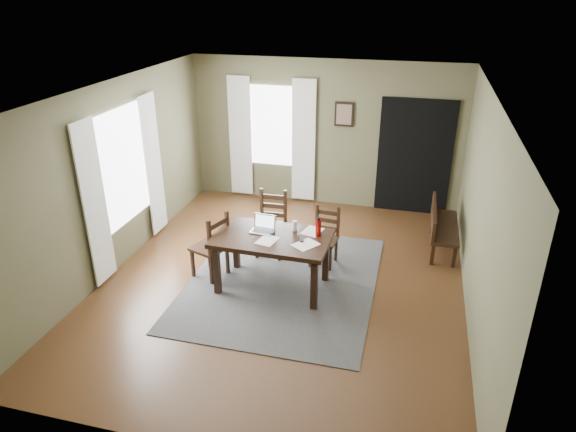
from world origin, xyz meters
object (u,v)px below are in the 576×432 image
(dining_table, at_px, (272,243))
(chair_end, at_px, (212,247))
(chair_back_left, at_px, (271,224))
(chair_back_right, at_px, (325,237))
(bench, at_px, (440,224))
(laptop, at_px, (263,227))
(water_bottle, at_px, (318,227))

(dining_table, height_order, chair_end, chair_end)
(chair_back_left, relative_size, chair_back_right, 1.14)
(dining_table, relative_size, chair_back_right, 1.79)
(bench, relative_size, laptop, 3.90)
(laptop, bearing_deg, chair_back_right, 47.72)
(laptop, bearing_deg, chair_end, -167.95)
(chair_back_left, bearing_deg, chair_end, -126.83)
(dining_table, bearing_deg, chair_end, 178.29)
(chair_end, relative_size, bench, 0.77)
(bench, bearing_deg, dining_table, 127.74)
(dining_table, distance_m, chair_end, 0.93)
(dining_table, xyz_separation_m, laptop, (-0.17, 0.15, 0.15))
(chair_back_right, height_order, bench, chair_back_right)
(chair_back_left, distance_m, water_bottle, 1.24)
(dining_table, relative_size, chair_back_left, 1.57)
(chair_back_right, xyz_separation_m, laptop, (-0.74, -0.69, 0.41))
(chair_end, height_order, water_bottle, water_bottle)
(bench, xyz_separation_m, water_bottle, (-1.66, -1.56, 0.48))
(chair_end, distance_m, bench, 3.59)
(chair_back_left, xyz_separation_m, water_bottle, (0.88, -0.77, 0.42))
(chair_back_right, relative_size, water_bottle, 3.31)
(chair_back_right, bearing_deg, laptop, -130.60)
(chair_back_right, bearing_deg, chair_back_left, 179.05)
(dining_table, xyz_separation_m, chair_back_right, (0.57, 0.84, -0.26))
(chair_end, distance_m, water_bottle, 1.57)
(dining_table, xyz_separation_m, chair_end, (-0.91, 0.05, -0.21))
(chair_back_left, height_order, water_bottle, water_bottle)
(laptop, relative_size, water_bottle, 1.24)
(bench, relative_size, water_bottle, 4.83)
(chair_end, bearing_deg, bench, 137.86)
(chair_back_left, xyz_separation_m, chair_back_right, (0.86, -0.11, -0.06))
(chair_back_right, bearing_deg, water_bottle, -81.83)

